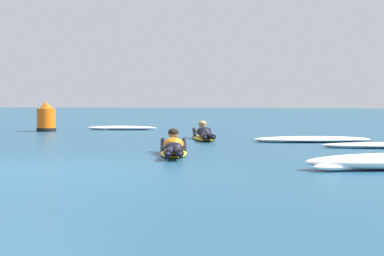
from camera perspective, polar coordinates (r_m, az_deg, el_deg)
name	(u,v)px	position (r m, az deg, el deg)	size (l,w,h in m)	color
ground_plane	(172,134)	(18.38, -1.99, -0.56)	(120.00, 120.00, 0.00)	navy
surfer_near	(174,148)	(11.25, -1.82, -1.94)	(0.94, 2.48, 0.54)	yellow
surfer_far	(204,134)	(15.74, 1.20, -0.64)	(1.13, 2.64, 0.54)	yellow
whitewater_front	(122,128)	(20.88, -6.92, 0.00)	(2.54, 0.79, 0.15)	white
whitewater_mid_left	(312,139)	(15.15, 11.72, -1.09)	(3.12, 1.56, 0.14)	white
channel_marker_buoy	(46,120)	(20.32, -14.13, 0.81)	(0.65, 0.65, 1.02)	#EA5B0F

